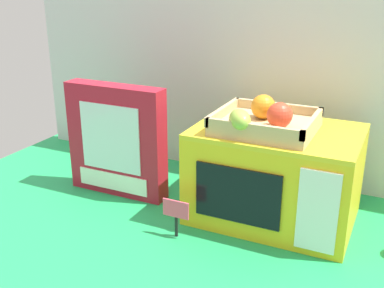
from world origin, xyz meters
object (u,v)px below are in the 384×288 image
toy_microwave (275,174)px  cookie_set_box (117,141)px  price_sign (176,213)px  food_groups_crate (265,121)px

toy_microwave → cookie_set_box: bearing=-173.8°
price_sign → food_groups_crate: bearing=46.8°
food_groups_crate → cookie_set_box: size_ratio=0.73×
toy_microwave → price_sign: 0.29m
cookie_set_box → price_sign: 0.33m
price_sign → toy_microwave: bearing=47.3°
toy_microwave → food_groups_crate: (-0.03, -0.03, 0.15)m
food_groups_crate → toy_microwave: bearing=50.6°
toy_microwave → price_sign: toy_microwave is taller
food_groups_crate → price_sign: food_groups_crate is taller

